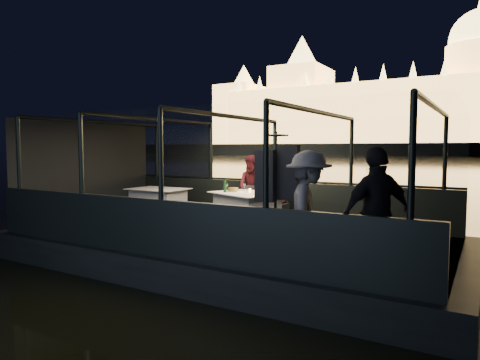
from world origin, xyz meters
The scene contains 30 objects.
river_water centered at (0.00, 80.00, 0.00)m, with size 500.00×500.00×0.00m, color black.
boat_hull centered at (0.00, 0.00, 0.00)m, with size 8.60×4.40×1.00m, color black.
boat_deck centered at (0.00, 0.00, 0.48)m, with size 8.00×4.00×0.04m, color black.
gunwale_port centered at (0.00, 2.00, 0.95)m, with size 8.00×0.08×0.90m, color black.
gunwale_starboard centered at (0.00, -2.00, 0.95)m, with size 8.00×0.08×0.90m, color black.
cabin_glass_port centered at (0.00, 2.00, 2.10)m, with size 8.00×0.02×1.40m, color #99B2B2, non-canonical shape.
cabin_glass_starboard centered at (0.00, -2.00, 2.10)m, with size 8.00×0.02×1.40m, color #99B2B2, non-canonical shape.
cabin_roof_glass centered at (0.00, 0.00, 2.80)m, with size 8.00×4.00×0.02m, color #99B2B2, non-canonical shape.
end_wall_fore centered at (-4.00, 0.00, 1.65)m, with size 0.02×4.00×2.30m, color black, non-canonical shape.
end_wall_aft centered at (4.00, 0.00, 1.65)m, with size 0.02×4.00×2.30m, color black, non-canonical shape.
canopy_ribs centered at (0.00, 0.00, 1.65)m, with size 8.00×4.00×2.30m, color black, non-canonical shape.
embankment centered at (0.00, 210.00, 1.00)m, with size 400.00×140.00×6.00m, color #423D33.
parliament_building centered at (0.00, 175.00, 29.00)m, with size 220.00×32.00×60.00m, color #F2D18C, non-canonical shape.
dining_table_central centered at (-0.01, 0.69, 0.89)m, with size 1.45×1.05×0.77m, color silver.
dining_table_aft centered at (-2.59, 0.89, 0.89)m, with size 1.36×0.98×0.72m, color silver.
chair_port_left centered at (-0.29, 1.25, 0.95)m, with size 0.39×0.39×0.84m, color black.
chair_port_right centered at (0.30, 1.47, 0.95)m, with size 0.44×0.44×0.95m, color black.
coat_stand centered at (1.64, -1.38, 1.40)m, with size 0.54×0.43×1.93m, color black, non-canonical shape.
person_woman_coral centered at (0.22, 1.53, 1.25)m, with size 0.59×0.39×1.64m, color #F27458.
person_man_maroon centered at (-0.37, 1.62, 1.25)m, with size 0.74×0.57×1.53m, color #44131A.
passenger_stripe centered at (2.21, -1.52, 1.35)m, with size 1.08×0.61×1.67m, color silver.
passenger_dark centered at (3.15, -1.62, 1.35)m, with size 1.01×0.42×1.72m, color black.
wine_bottle centered at (-0.47, 0.57, 1.42)m, with size 0.06×0.06×0.29m, color #133518.
bread_basket centered at (-0.39, 0.77, 1.31)m, with size 0.22×0.22×0.09m, color brown.
amber_candle centered at (0.01, 0.80, 1.31)m, with size 0.05×0.05×0.07m, color #FFB53F.
plate_near centered at (0.35, 0.61, 1.27)m, with size 0.26×0.26×0.02m, color white.
plate_far centered at (-0.37, 0.88, 1.27)m, with size 0.24×0.24×0.02m, color white.
wine_glass_white centered at (-0.45, 0.62, 1.36)m, with size 0.06×0.06×0.17m, color white, non-canonical shape.
wine_glass_red centered at (0.30, 1.04, 1.36)m, with size 0.06×0.06×0.19m, color silver, non-canonical shape.
wine_glass_empty centered at (0.00, 0.58, 1.36)m, with size 0.07×0.07×0.19m, color silver, non-canonical shape.
Camera 1 is at (4.34, -7.02, 2.18)m, focal length 32.00 mm.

